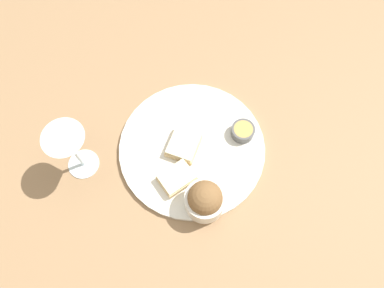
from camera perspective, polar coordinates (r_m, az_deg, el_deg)
The scene contains 7 objects.
ground_plane at distance 0.92m, azimuth 0.00°, elevation -0.81°, with size 4.00×4.00×0.00m, color #93704C.
dinner_plate at distance 0.92m, azimuth 0.00°, elevation -0.65°, with size 0.36×0.36×0.01m.
salad_bowl at distance 0.82m, azimuth 1.97°, elevation -8.48°, with size 0.09×0.09×0.10m.
sauce_ramekin at distance 0.92m, azimuth 7.75°, elevation 1.98°, with size 0.06×0.06×0.03m.
cheese_toast_near at distance 0.90m, azimuth -1.29°, elevation -0.14°, with size 0.10×0.10×0.03m.
cheese_toast_far at distance 0.87m, azimuth -2.34°, elevation -5.22°, with size 0.08×0.06×0.03m.
wine_glass at distance 0.84m, azimuth -18.13°, elevation -0.36°, with size 0.09×0.09×0.16m.
Camera 1 is at (0.18, 0.29, 0.86)m, focal length 35.00 mm.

